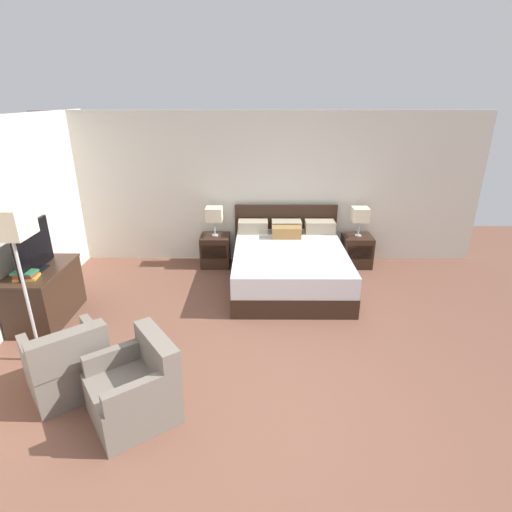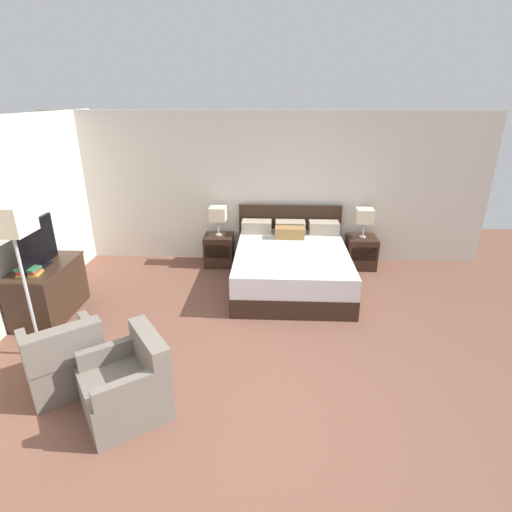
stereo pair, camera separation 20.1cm
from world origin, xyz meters
The scene contains 15 objects.
ground_plane centered at (0.00, 0.00, 0.00)m, with size 11.71×11.71×0.00m, color brown.
wall_back centered at (0.00, 3.93, 1.26)m, with size 7.40×0.06×2.52m, color silver.
bed centered at (0.42, 2.88, 0.32)m, with size 1.74×2.08×1.01m.
nightstand_left centered at (-0.78, 3.61, 0.27)m, with size 0.48×0.46×0.53m.
nightstand_right centered at (1.63, 3.61, 0.27)m, with size 0.48×0.46×0.53m.
table_lamp_left centered at (-0.78, 3.61, 0.90)m, with size 0.27×0.27×0.49m.
table_lamp_right centered at (1.63, 3.61, 0.90)m, with size 0.27×0.27×0.49m.
dresser centered at (-2.79, 1.79, 0.37)m, with size 0.58×1.07×0.71m.
tv centered at (-2.79, 1.77, 1.00)m, with size 0.18×0.78×0.60m.
book_red_cover centered at (-2.79, 1.51, 0.73)m, with size 0.25×0.20×0.03m, color gold.
book_blue_cover centered at (-2.80, 1.51, 0.76)m, with size 0.22×0.18×0.03m, color #B7282D.
book_small_top centered at (-2.80, 1.51, 0.79)m, with size 0.26×0.18×0.03m, color #2D7042.
armchair_by_window centered at (-1.90, 0.44, 0.28)m, with size 0.96×0.96×0.76m.
armchair_companion centered at (-1.14, 0.11, 0.28)m, with size 0.96×0.95×0.76m.
floor_lamp centered at (-2.46, 0.91, 1.49)m, with size 0.36×0.36×1.74m.
Camera 1 is at (-0.05, -2.75, 2.72)m, focal length 28.00 mm.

